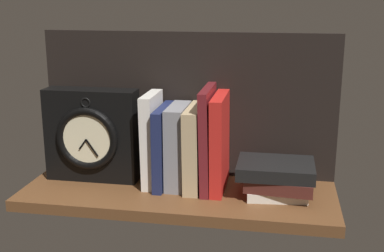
{
  "coord_description": "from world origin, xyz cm",
  "views": [
    {
      "loc": [
        22.45,
        -106.38,
        44.08
      ],
      "look_at": [
        2.63,
        3.61,
        14.54
      ],
      "focal_mm": 47.08,
      "sensor_mm": 36.0,
      "label": 1
    }
  ],
  "objects_px": {
    "book_stack_side": "(277,177)",
    "book_maroon_dawkins": "(208,138)",
    "book_white_catcher": "(152,139)",
    "book_gray_chess": "(178,146)",
    "framed_clock": "(91,135)",
    "book_red_requiem": "(220,142)",
    "book_tan_shortstories": "(195,147)",
    "book_navy_bierce": "(164,146)"
  },
  "relations": [
    {
      "from": "book_navy_bierce",
      "to": "book_gray_chess",
      "type": "distance_m",
      "value": 0.03
    },
    {
      "from": "book_navy_bierce",
      "to": "book_gray_chess",
      "type": "height_order",
      "value": "book_gray_chess"
    },
    {
      "from": "book_red_requiem",
      "to": "book_stack_side",
      "type": "xyz_separation_m",
      "value": [
        0.13,
        -0.02,
        -0.07
      ]
    },
    {
      "from": "book_gray_chess",
      "to": "book_white_catcher",
      "type": "bearing_deg",
      "value": 180.0
    },
    {
      "from": "book_navy_bierce",
      "to": "framed_clock",
      "type": "relative_size",
      "value": 0.84
    },
    {
      "from": "book_red_requiem",
      "to": "book_navy_bierce",
      "type": "bearing_deg",
      "value": 180.0
    },
    {
      "from": "book_stack_side",
      "to": "framed_clock",
      "type": "bearing_deg",
      "value": 177.07
    },
    {
      "from": "book_white_catcher",
      "to": "book_maroon_dawkins",
      "type": "xyz_separation_m",
      "value": [
        0.13,
        0.0,
        0.01
      ]
    },
    {
      "from": "book_red_requiem",
      "to": "framed_clock",
      "type": "distance_m",
      "value": 0.31
    },
    {
      "from": "book_gray_chess",
      "to": "framed_clock",
      "type": "xyz_separation_m",
      "value": [
        -0.21,
        -0.0,
        0.02
      ]
    },
    {
      "from": "book_tan_shortstories",
      "to": "book_red_requiem",
      "type": "bearing_deg",
      "value": 0.0
    },
    {
      "from": "book_white_catcher",
      "to": "framed_clock",
      "type": "height_order",
      "value": "framed_clock"
    },
    {
      "from": "book_white_catcher",
      "to": "book_maroon_dawkins",
      "type": "relative_size",
      "value": 0.92
    },
    {
      "from": "book_tan_shortstories",
      "to": "book_maroon_dawkins",
      "type": "relative_size",
      "value": 0.81
    },
    {
      "from": "book_tan_shortstories",
      "to": "book_maroon_dawkins",
      "type": "height_order",
      "value": "book_maroon_dawkins"
    },
    {
      "from": "framed_clock",
      "to": "book_stack_side",
      "type": "xyz_separation_m",
      "value": [
        0.44,
        -0.02,
        -0.07
      ]
    },
    {
      "from": "book_red_requiem",
      "to": "framed_clock",
      "type": "relative_size",
      "value": 0.99
    },
    {
      "from": "framed_clock",
      "to": "book_maroon_dawkins",
      "type": "bearing_deg",
      "value": 0.26
    },
    {
      "from": "book_red_requiem",
      "to": "book_maroon_dawkins",
      "type": "bearing_deg",
      "value": 180.0
    },
    {
      "from": "book_maroon_dawkins",
      "to": "book_red_requiem",
      "type": "height_order",
      "value": "book_maroon_dawkins"
    },
    {
      "from": "book_gray_chess",
      "to": "book_maroon_dawkins",
      "type": "bearing_deg",
      "value": 0.0
    },
    {
      "from": "book_white_catcher",
      "to": "book_red_requiem",
      "type": "height_order",
      "value": "book_red_requiem"
    },
    {
      "from": "book_gray_chess",
      "to": "book_stack_side",
      "type": "bearing_deg",
      "value": -5.91
    },
    {
      "from": "framed_clock",
      "to": "book_stack_side",
      "type": "height_order",
      "value": "framed_clock"
    },
    {
      "from": "book_red_requiem",
      "to": "book_white_catcher",
      "type": "bearing_deg",
      "value": 180.0
    },
    {
      "from": "book_navy_bierce",
      "to": "framed_clock",
      "type": "height_order",
      "value": "framed_clock"
    },
    {
      "from": "book_white_catcher",
      "to": "book_gray_chess",
      "type": "xyz_separation_m",
      "value": [
        0.06,
        0.0,
        -0.01
      ]
    },
    {
      "from": "book_white_catcher",
      "to": "framed_clock",
      "type": "xyz_separation_m",
      "value": [
        -0.15,
        -0.0,
        0.0
      ]
    },
    {
      "from": "book_stack_side",
      "to": "book_maroon_dawkins",
      "type": "bearing_deg",
      "value": 171.49
    },
    {
      "from": "book_gray_chess",
      "to": "book_tan_shortstories",
      "type": "distance_m",
      "value": 0.04
    },
    {
      "from": "book_gray_chess",
      "to": "book_red_requiem",
      "type": "relative_size",
      "value": 0.87
    },
    {
      "from": "book_white_catcher",
      "to": "book_red_requiem",
      "type": "relative_size",
      "value": 0.99
    },
    {
      "from": "book_navy_bierce",
      "to": "book_red_requiem",
      "type": "height_order",
      "value": "book_red_requiem"
    },
    {
      "from": "book_tan_shortstories",
      "to": "book_stack_side",
      "type": "xyz_separation_m",
      "value": [
        0.19,
        -0.02,
        -0.05
      ]
    },
    {
      "from": "book_tan_shortstories",
      "to": "book_maroon_dawkins",
      "type": "distance_m",
      "value": 0.04
    },
    {
      "from": "book_white_catcher",
      "to": "book_gray_chess",
      "type": "height_order",
      "value": "book_white_catcher"
    },
    {
      "from": "book_white_catcher",
      "to": "book_navy_bierce",
      "type": "height_order",
      "value": "book_white_catcher"
    },
    {
      "from": "book_tan_shortstories",
      "to": "book_navy_bierce",
      "type": "bearing_deg",
      "value": 180.0
    },
    {
      "from": "book_navy_bierce",
      "to": "framed_clock",
      "type": "bearing_deg",
      "value": -179.59
    },
    {
      "from": "book_maroon_dawkins",
      "to": "book_tan_shortstories",
      "type": "bearing_deg",
      "value": 180.0
    },
    {
      "from": "framed_clock",
      "to": "book_stack_side",
      "type": "relative_size",
      "value": 1.28
    },
    {
      "from": "book_navy_bierce",
      "to": "book_gray_chess",
      "type": "xyz_separation_m",
      "value": [
        0.03,
        0.0,
        0.0
      ]
    }
  ]
}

